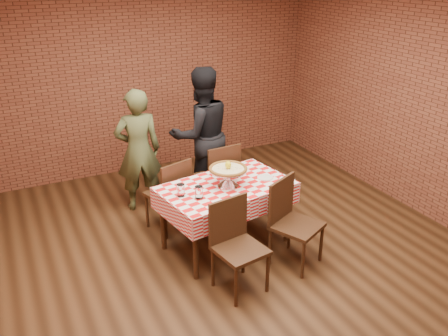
{
  "coord_description": "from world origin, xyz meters",
  "views": [
    {
      "loc": [
        -1.94,
        -3.79,
        3.01
      ],
      "look_at": [
        0.17,
        0.5,
        0.92
      ],
      "focal_mm": 38.13,
      "sensor_mm": 36.0,
      "label": 1
    }
  ],
  "objects": [
    {
      "name": "table",
      "position": [
        0.15,
        0.41,
        0.38
      ],
      "size": [
        1.52,
        1.06,
        0.75
      ],
      "primitive_type": "cube",
      "rotation": [
        0.0,
        0.0,
        0.16
      ],
      "color": "#3B1F0F",
      "rests_on": "ground"
    },
    {
      "name": "chair_near_left",
      "position": [
        -0.09,
        -0.38,
        0.46
      ],
      "size": [
        0.51,
        0.51,
        0.93
      ],
      "primitive_type": null,
      "rotation": [
        0.0,
        0.0,
        0.16
      ],
      "color": "#3B1F0F",
      "rests_on": "ground"
    },
    {
      "name": "pizza_stand",
      "position": [
        0.17,
        0.4,
        0.85
      ],
      "size": [
        0.53,
        0.53,
        0.19
      ],
      "primitive_type": null,
      "rotation": [
        0.0,
        0.0,
        0.32
      ],
      "color": "silver",
      "rests_on": "tablecloth"
    },
    {
      "name": "lemon",
      "position": [
        0.17,
        0.4,
        1.0
      ],
      "size": [
        0.08,
        0.08,
        0.09
      ],
      "primitive_type": "ellipsoid",
      "rotation": [
        0.0,
        0.0,
        0.32
      ],
      "color": "yellow",
      "rests_on": "pizza"
    },
    {
      "name": "diner_olive",
      "position": [
        -0.44,
        1.72,
        0.8
      ],
      "size": [
        0.62,
        0.45,
        1.6
      ],
      "primitive_type": "imported",
      "rotation": [
        0.0,
        0.0,
        3.03
      ],
      "color": "#474E2B",
      "rests_on": "ground"
    },
    {
      "name": "condiment_caddy",
      "position": [
        0.16,
        0.71,
        0.82
      ],
      "size": [
        0.1,
        0.08,
        0.13
      ],
      "primitive_type": "cube",
      "rotation": [
        0.0,
        0.0,
        -0.14
      ],
      "color": "silver",
      "rests_on": "tablecloth"
    },
    {
      "name": "tablecloth",
      "position": [
        0.15,
        0.41,
        0.64
      ],
      "size": [
        1.56,
        1.1,
        0.24
      ],
      "primitive_type": null,
      "rotation": [
        0.0,
        0.0,
        0.16
      ],
      "color": "red",
      "rests_on": "table"
    },
    {
      "name": "chair_far_left",
      "position": [
        -0.3,
        1.06,
        0.46
      ],
      "size": [
        0.54,
        0.54,
        0.91
      ],
      "primitive_type": null,
      "rotation": [
        0.0,
        0.0,
        3.44
      ],
      "color": "#3B1F0F",
      "rests_on": "ground"
    },
    {
      "name": "diner_black",
      "position": [
        0.41,
        1.67,
        0.9
      ],
      "size": [
        0.89,
        0.7,
        1.8
      ],
      "primitive_type": "imported",
      "rotation": [
        0.0,
        0.0,
        3.16
      ],
      "color": "black",
      "rests_on": "ground"
    },
    {
      "name": "water_glass_left",
      "position": [
        -0.24,
        0.25,
        0.82
      ],
      "size": [
        0.1,
        0.1,
        0.13
      ],
      "primitive_type": "cylinder",
      "rotation": [
        0.0,
        0.0,
        0.16
      ],
      "color": "white",
      "rests_on": "tablecloth"
    },
    {
      "name": "ground",
      "position": [
        0.0,
        0.0,
        0.0
      ],
      "size": [
        6.0,
        6.0,
        0.0
      ],
      "primitive_type": "plane",
      "color": "black",
      "rests_on": "ground"
    },
    {
      "name": "sweetener_packet_a",
      "position": [
        0.8,
        0.3,
        0.76
      ],
      "size": [
        0.06,
        0.05,
        0.0
      ],
      "primitive_type": "cube",
      "rotation": [
        0.0,
        0.0,
        0.47
      ],
      "color": "white",
      "rests_on": "tablecloth"
    },
    {
      "name": "sweetener_packet_b",
      "position": [
        0.73,
        0.39,
        0.76
      ],
      "size": [
        0.06,
        0.05,
        0.0
      ],
      "primitive_type": "cube",
      "rotation": [
        0.0,
        0.0,
        0.29
      ],
      "color": "white",
      "rests_on": "tablecloth"
    },
    {
      "name": "chair_near_right",
      "position": [
        0.66,
        -0.24,
        0.47
      ],
      "size": [
        0.61,
        0.61,
        0.94
      ],
      "primitive_type": null,
      "rotation": [
        0.0,
        0.0,
        0.45
      ],
      "color": "#3B1F0F",
      "rests_on": "ground"
    },
    {
      "name": "side_plate",
      "position": [
        0.63,
        0.38,
        0.76
      ],
      "size": [
        0.2,
        0.2,
        0.01
      ],
      "primitive_type": "cylinder",
      "rotation": [
        0.0,
        0.0,
        0.16
      ],
      "color": "white",
      "rests_on": "tablecloth"
    },
    {
      "name": "chair_far_right",
      "position": [
        0.42,
        1.24,
        0.47
      ],
      "size": [
        0.49,
        0.49,
        0.94
      ],
      "primitive_type": null,
      "rotation": [
        0.0,
        0.0,
        3.21
      ],
      "color": "#3B1F0F",
      "rests_on": "ground"
    },
    {
      "name": "pizza",
      "position": [
        0.17,
        0.4,
        0.95
      ],
      "size": [
        0.53,
        0.53,
        0.03
      ],
      "primitive_type": "cylinder",
      "rotation": [
        0.0,
        0.0,
        0.32
      ],
      "color": "beige",
      "rests_on": "pizza_stand"
    },
    {
      "name": "water_glass_right",
      "position": [
        -0.39,
        0.38,
        0.82
      ],
      "size": [
        0.1,
        0.1,
        0.13
      ],
      "primitive_type": "cylinder",
      "rotation": [
        0.0,
        0.0,
        0.16
      ],
      "color": "white",
      "rests_on": "tablecloth"
    },
    {
      "name": "back_wall",
      "position": [
        0.0,
        3.0,
        1.45
      ],
      "size": [
        5.5,
        0.0,
        5.5
      ],
      "primitive_type": "plane",
      "rotation": [
        1.57,
        0.0,
        0.0
      ],
      "color": "brown",
      "rests_on": "ground"
    }
  ]
}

